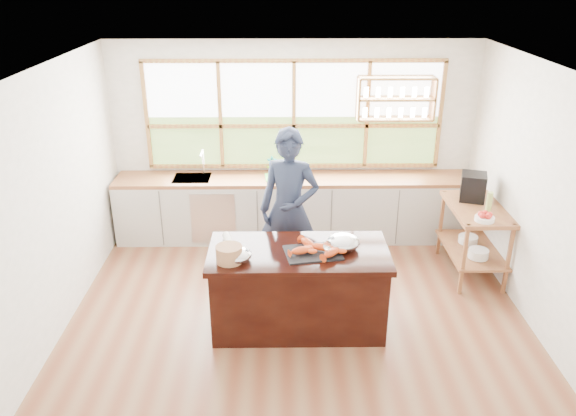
{
  "coord_description": "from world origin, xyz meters",
  "views": [
    {
      "loc": [
        -0.17,
        -5.27,
        3.59
      ],
      "look_at": [
        -0.1,
        0.15,
        1.22
      ],
      "focal_mm": 35.0,
      "sensor_mm": 36.0,
      "label": 1
    }
  ],
  "objects_px": {
    "cook": "(289,210)",
    "island": "(298,288)",
    "espresso_machine": "(473,187)",
    "wicker_basket": "(229,254)"
  },
  "relations": [
    {
      "from": "espresso_machine",
      "to": "cook",
      "type": "bearing_deg",
      "value": -152.0
    },
    {
      "from": "island",
      "to": "cook",
      "type": "xyz_separation_m",
      "value": [
        -0.08,
        0.89,
        0.51
      ]
    },
    {
      "from": "cook",
      "to": "espresso_machine",
      "type": "distance_m",
      "value": 2.32
    },
    {
      "from": "wicker_basket",
      "to": "espresso_machine",
      "type": "bearing_deg",
      "value": 28.43
    },
    {
      "from": "cook",
      "to": "wicker_basket",
      "type": "relative_size",
      "value": 7.34
    },
    {
      "from": "island",
      "to": "espresso_machine",
      "type": "height_order",
      "value": "espresso_machine"
    },
    {
      "from": "island",
      "to": "wicker_basket",
      "type": "bearing_deg",
      "value": -162.11
    },
    {
      "from": "island",
      "to": "wicker_basket",
      "type": "xyz_separation_m",
      "value": [
        -0.69,
        -0.22,
        0.53
      ]
    },
    {
      "from": "espresso_machine",
      "to": "wicker_basket",
      "type": "height_order",
      "value": "espresso_machine"
    },
    {
      "from": "cook",
      "to": "island",
      "type": "bearing_deg",
      "value": -70.1
    }
  ]
}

